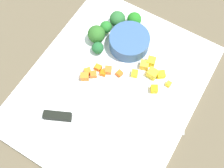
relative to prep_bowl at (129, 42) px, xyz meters
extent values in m
plane|color=brown|center=(-0.12, -0.02, -0.03)|extent=(4.00, 4.00, 0.00)
cube|color=white|center=(-0.12, -0.02, -0.02)|extent=(0.47, 0.38, 0.01)
cylinder|color=#375B8D|center=(0.00, 0.00, 0.00)|extent=(0.10, 0.10, 0.04)
cube|color=silver|center=(-0.16, -0.14, -0.02)|extent=(0.09, 0.16, 0.00)
cube|color=black|center=(-0.24, 0.04, -0.01)|extent=(0.04, 0.06, 0.02)
cube|color=orange|center=(-0.08, -0.02, -0.01)|extent=(0.02, 0.02, 0.01)
cube|color=orange|center=(-0.09, 0.01, -0.01)|extent=(0.02, 0.02, 0.01)
cube|color=orange|center=(-0.12, 0.05, -0.01)|extent=(0.02, 0.02, 0.01)
cube|color=orange|center=(-0.09, 0.03, -0.01)|extent=(0.01, 0.02, 0.01)
cube|color=orange|center=(-0.11, 0.03, -0.01)|extent=(0.02, 0.02, 0.01)
cube|color=orange|center=(-0.10, 0.01, -0.01)|extent=(0.02, 0.02, 0.01)
cube|color=orange|center=(-0.13, 0.05, -0.01)|extent=(0.02, 0.02, 0.02)
cube|color=yellow|center=(-0.05, -0.13, -0.01)|extent=(0.01, 0.01, 0.01)
cube|color=yellow|center=(-0.03, -0.06, -0.01)|extent=(0.02, 0.03, 0.02)
cube|color=yellow|center=(-0.04, -0.09, -0.01)|extent=(0.02, 0.02, 0.02)
cube|color=yellow|center=(-0.06, -0.05, -0.01)|extent=(0.02, 0.02, 0.01)
cube|color=yellow|center=(-0.08, -0.11, -0.01)|extent=(0.02, 0.02, 0.02)
cube|color=yellow|center=(-0.03, -0.11, -0.01)|extent=(0.02, 0.03, 0.01)
cube|color=yellow|center=(-0.02, -0.07, -0.01)|extent=(0.02, 0.02, 0.02)
cylinder|color=#89B963|center=(0.04, 0.06, -0.01)|extent=(0.01, 0.01, 0.01)
sphere|color=#2D6C33|center=(0.04, 0.06, 0.00)|extent=(0.04, 0.04, 0.04)
cylinder|color=#8BBB6B|center=(-0.03, 0.08, -0.01)|extent=(0.02, 0.02, 0.01)
sphere|color=#306B26|center=(-0.03, 0.08, 0.01)|extent=(0.04, 0.04, 0.04)
cylinder|color=#8EB959|center=(-0.05, 0.06, -0.01)|extent=(0.01, 0.01, 0.01)
sphere|color=#226532|center=(-0.05, 0.06, 0.00)|extent=(0.03, 0.03, 0.03)
cylinder|color=#91AE5D|center=(0.06, 0.02, -0.01)|extent=(0.01, 0.01, 0.01)
sphere|color=#237A20|center=(0.06, 0.02, 0.00)|extent=(0.04, 0.04, 0.04)
cylinder|color=#8EAF5E|center=(0.00, 0.07, -0.01)|extent=(0.01, 0.01, 0.02)
sphere|color=#277629|center=(0.00, 0.07, 0.01)|extent=(0.03, 0.03, 0.03)
camera|label=1|loc=(-0.34, -0.15, 0.58)|focal=44.47mm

